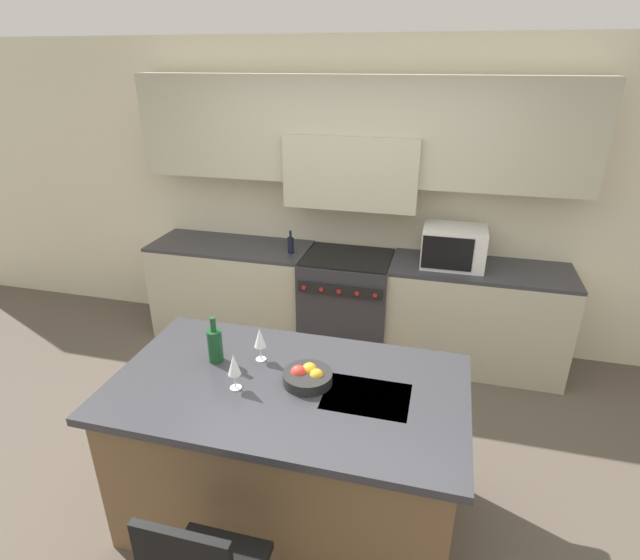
{
  "coord_description": "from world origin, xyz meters",
  "views": [
    {
      "loc": [
        0.79,
        -2.35,
        2.51
      ],
      "look_at": [
        0.03,
        0.56,
        1.17
      ],
      "focal_mm": 28.0,
      "sensor_mm": 36.0,
      "label": 1
    }
  ],
  "objects": [
    {
      "name": "range_stove",
      "position": [
        0.0,
        1.67,
        0.46
      ],
      "size": [
        0.78,
        0.7,
        0.92
      ],
      "color": "#2D2D33",
      "rests_on": "ground_plane"
    },
    {
      "name": "back_cabinetry",
      "position": [
        0.0,
        1.94,
        1.6
      ],
      "size": [
        10.0,
        0.46,
        2.7
      ],
      "color": "beige",
      "rests_on": "ground_plane"
    },
    {
      "name": "wine_glass_near",
      "position": [
        -0.18,
        -0.36,
        1.06
      ],
      "size": [
        0.07,
        0.07,
        0.21
      ],
      "color": "white",
      "rests_on": "kitchen_island"
    },
    {
      "name": "fruit_bowl",
      "position": [
        0.17,
        -0.21,
        0.96
      ],
      "size": [
        0.27,
        0.27,
        0.09
      ],
      "color": "black",
      "rests_on": "kitchen_island"
    },
    {
      "name": "microwave",
      "position": [
        0.88,
        1.69,
        1.09
      ],
      "size": [
        0.51,
        0.37,
        0.33
      ],
      "color": "silver",
      "rests_on": "back_counter"
    },
    {
      "name": "back_counter",
      "position": [
        0.0,
        1.69,
        0.46
      ],
      "size": [
        3.75,
        0.62,
        0.92
      ],
      "color": "#B2AD93",
      "rests_on": "ground_plane"
    },
    {
      "name": "oil_bottle_on_counter",
      "position": [
        -0.51,
        1.63,
        1.0
      ],
      "size": [
        0.06,
        0.06,
        0.21
      ],
      "color": "black",
      "rests_on": "back_counter"
    },
    {
      "name": "ground_plane",
      "position": [
        0.0,
        0.0,
        0.0
      ],
      "size": [
        10.0,
        10.0,
        0.0
      ],
      "primitive_type": "plane",
      "color": "brown"
    },
    {
      "name": "kitchen_island",
      "position": [
        0.07,
        -0.26,
        0.47
      ],
      "size": [
        1.89,
        1.07,
        0.92
      ],
      "color": "brown",
      "rests_on": "ground_plane"
    },
    {
      "name": "wine_bottle",
      "position": [
        -0.4,
        -0.15,
        1.03
      ],
      "size": [
        0.09,
        0.09,
        0.28
      ],
      "color": "#194723",
      "rests_on": "kitchen_island"
    },
    {
      "name": "wine_glass_far",
      "position": [
        -0.15,
        -0.07,
        1.06
      ],
      "size": [
        0.07,
        0.07,
        0.21
      ],
      "color": "white",
      "rests_on": "kitchen_island"
    }
  ]
}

